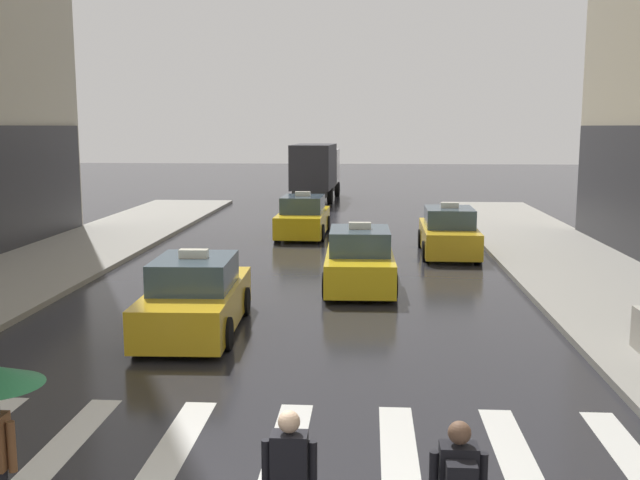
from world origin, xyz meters
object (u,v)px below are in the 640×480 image
object	(u,v)px
taxi_fourth	(303,218)
pedestrian_plain_coat	(289,480)
taxi_lead	(196,298)
taxi_third	(449,233)
taxi_second	(360,261)
box_truck	(316,170)

from	to	relation	value
taxi_fourth	pedestrian_plain_coat	bearing A→B (deg)	-85.16
taxi_lead	taxi_third	world-z (taller)	same
taxi_third	taxi_lead	bearing A→B (deg)	-122.61
taxi_lead	taxi_third	distance (m)	11.95
taxi_second	box_truck	distance (m)	23.50
taxi_third	taxi_fourth	distance (m)	6.66
taxi_third	pedestrian_plain_coat	bearing A→B (deg)	-100.72
taxi_second	taxi_third	world-z (taller)	same
taxi_fourth	box_truck	xyz separation A→B (m)	(-0.51, 13.98, 1.13)
taxi_second	taxi_third	size ratio (longest dim) A/B	1.00
box_truck	taxi_lead	bearing A→B (deg)	-91.10
taxi_second	box_truck	size ratio (longest dim) A/B	0.60
taxi_second	pedestrian_plain_coat	size ratio (longest dim) A/B	2.77
taxi_fourth	taxi_second	bearing A→B (deg)	-75.55
taxi_lead	box_truck	size ratio (longest dim) A/B	0.60
taxi_second	taxi_fourth	xyz separation A→B (m)	(-2.40, 9.32, 0.00)
taxi_second	taxi_fourth	world-z (taller)	same
taxi_fourth	box_truck	world-z (taller)	box_truck
taxi_lead	pedestrian_plain_coat	xyz separation A→B (m)	(2.94, -8.40, 0.21)
pedestrian_plain_coat	taxi_third	bearing A→B (deg)	79.28
taxi_third	pedestrian_plain_coat	xyz separation A→B (m)	(-3.50, -18.46, 0.21)
taxi_lead	taxi_fourth	bearing A→B (deg)	85.70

